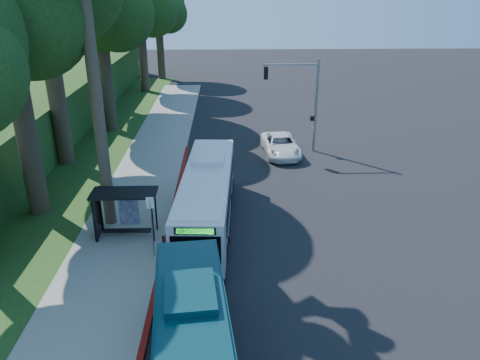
{
  "coord_description": "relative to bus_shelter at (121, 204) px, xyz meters",
  "views": [
    {
      "loc": [
        -1.95,
        -24.05,
        12.02
      ],
      "look_at": [
        -1.16,
        1.0,
        1.42
      ],
      "focal_mm": 35.0,
      "sensor_mm": 36.0,
      "label": 1
    }
  ],
  "objects": [
    {
      "name": "traffic_signal_pole",
      "position": [
        11.04,
        12.86,
        2.62
      ],
      "size": [
        4.1,
        0.3,
        7.0
      ],
      "color": "gray",
      "rests_on": "ground"
    },
    {
      "name": "tree_5",
      "position": [
        -3.16,
        42.84,
        7.16
      ],
      "size": [
        7.35,
        7.0,
        12.86
      ],
      "color": "#382B1E",
      "rests_on": "ground"
    },
    {
      "name": "red_curb",
      "position": [
        2.26,
        -1.14,
        -1.74
      ],
      "size": [
        0.25,
        30.0,
        0.13
      ],
      "primitive_type": "cube",
      "color": "maroon",
      "rests_on": "ground"
    },
    {
      "name": "tree_0",
      "position": [
        -5.14,
        2.84,
        9.4
      ],
      "size": [
        8.4,
        8.0,
        15.7
      ],
      "color": "#382B1E",
      "rests_on": "ground"
    },
    {
      "name": "bus_shelter",
      "position": [
        0.0,
        0.0,
        0.0
      ],
      "size": [
        3.2,
        1.51,
        2.55
      ],
      "color": "black",
      "rests_on": "ground"
    },
    {
      "name": "sidewalk",
      "position": [
        -0.04,
        2.86,
        -1.75
      ],
      "size": [
        4.5,
        70.0,
        0.12
      ],
      "primitive_type": "cube",
      "color": "gray",
      "rests_on": "ground"
    },
    {
      "name": "tree_4",
      "position": [
        -4.14,
        34.84,
        7.92
      ],
      "size": [
        8.4,
        8.0,
        14.14
      ],
      "color": "#382B1E",
      "rests_on": "ground"
    },
    {
      "name": "pickup",
      "position": [
        9.43,
        12.14,
        -1.06
      ],
      "size": [
        2.82,
        5.49,
        1.48
      ],
      "primitive_type": "imported",
      "rotation": [
        0.0,
        0.0,
        0.07
      ],
      "color": "white",
      "rests_on": "ground"
    },
    {
      "name": "ground",
      "position": [
        7.26,
        2.86,
        -1.81
      ],
      "size": [
        140.0,
        140.0,
        0.0
      ],
      "primitive_type": "plane",
      "color": "black",
      "rests_on": "ground"
    },
    {
      "name": "tree_2",
      "position": [
        -4.64,
        18.84,
        8.67
      ],
      "size": [
        8.82,
        8.4,
        15.12
      ],
      "color": "#382B1E",
      "rests_on": "ground"
    },
    {
      "name": "white_bus",
      "position": [
        4.29,
        1.15,
        -0.17
      ],
      "size": [
        2.97,
        11.37,
        3.36
      ],
      "rotation": [
        0.0,
        0.0,
        -0.05
      ],
      "color": "silver",
      "rests_on": "ground"
    },
    {
      "name": "stop_sign_pole",
      "position": [
        1.86,
        -2.14,
        0.28
      ],
      "size": [
        0.35,
        0.06,
        3.17
      ],
      "color": "gray",
      "rests_on": "ground"
    },
    {
      "name": "grass_verge",
      "position": [
        -5.74,
        7.86,
        -1.78
      ],
      "size": [
        8.0,
        70.0,
        0.06
      ],
      "primitive_type": "cube",
      "color": "#234719",
      "rests_on": "ground"
    }
  ]
}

